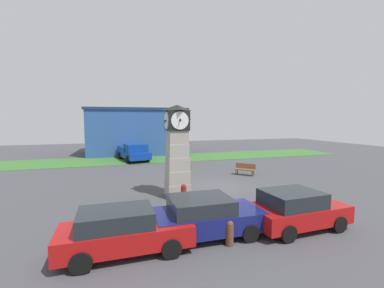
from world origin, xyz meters
TOP-DOWN VIEW (x-y plane):
  - ground_plane at (0.00, 0.00)m, footprint 73.46×73.46m
  - clock_tower at (-2.87, -1.16)m, footprint 1.56×1.63m
  - bollard_near_tower at (-2.59, -7.31)m, footprint 0.28×0.28m
  - bollard_mid_row at (-2.62, -5.80)m, footprint 0.26×0.26m
  - bollard_far_row at (-2.78, -4.50)m, footprint 0.31×0.31m
  - bollard_end_row at (-2.98, -2.85)m, footprint 0.28×0.28m
  - car_navy_sedan at (-6.09, -6.72)m, footprint 4.21×1.86m
  - car_near_tower at (-3.09, -6.34)m, footprint 4.06×2.14m
  - car_by_building at (0.56, -6.78)m, footprint 3.97×2.16m
  - pickup_truck at (-4.14, 13.08)m, footprint 3.29×5.90m
  - bench at (3.65, 2.78)m, footprint 1.51×1.50m
  - pedestrian_near_bench at (0.77, 8.65)m, footprint 0.45×0.35m
  - warehouse_blue_far at (-3.09, 19.92)m, footprint 12.66×9.61m
  - grass_verge_far at (-1.17, 13.47)m, footprint 44.08×6.19m

SIDE VIEW (x-z plane):
  - ground_plane at x=0.00m, z-range 0.00..0.00m
  - grass_verge_far at x=-1.17m, z-range 0.00..0.04m
  - bollard_near_tower at x=-2.59m, z-range 0.00..0.89m
  - bench at x=3.65m, z-range 0.07..0.97m
  - bollard_far_row at x=-2.78m, z-range 0.01..1.05m
  - bollard_end_row at x=-2.98m, z-range 0.01..1.14m
  - bollard_mid_row at x=-2.62m, z-range 0.01..1.16m
  - car_navy_sedan at x=-6.09m, z-range 0.02..1.49m
  - car_near_tower at x=-3.09m, z-range 0.02..1.50m
  - car_by_building at x=0.56m, z-range 0.01..1.54m
  - pedestrian_near_bench at x=0.77m, z-range 0.11..1.70m
  - pickup_truck at x=-4.14m, z-range 0.01..1.86m
  - clock_tower at x=-2.87m, z-range -0.03..5.14m
  - warehouse_blue_far at x=-3.09m, z-range 0.01..5.85m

